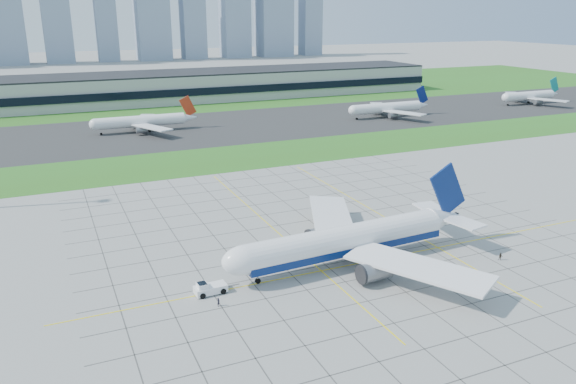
# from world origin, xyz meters

# --- Properties ---
(ground) EXTENTS (1400.00, 1400.00, 0.00)m
(ground) POSITION_xyz_m (0.00, 0.00, 0.00)
(ground) COLOR #9A9A94
(ground) RESTS_ON ground
(grass_median) EXTENTS (700.00, 35.00, 0.04)m
(grass_median) POSITION_xyz_m (0.00, 90.00, 0.02)
(grass_median) COLOR #30631C
(grass_median) RESTS_ON ground
(asphalt_taxiway) EXTENTS (700.00, 75.00, 0.04)m
(asphalt_taxiway) POSITION_xyz_m (0.00, 145.00, 0.03)
(asphalt_taxiway) COLOR #383838
(asphalt_taxiway) RESTS_ON ground
(grass_far) EXTENTS (700.00, 145.00, 0.04)m
(grass_far) POSITION_xyz_m (0.00, 255.00, 0.02)
(grass_far) COLOR #30631C
(grass_far) RESTS_ON ground
(apron_markings) EXTENTS (120.00, 130.00, 0.03)m
(apron_markings) POSITION_xyz_m (0.43, 11.09, 0.02)
(apron_markings) COLOR #474744
(apron_markings) RESTS_ON ground
(terminal) EXTENTS (260.00, 43.00, 15.80)m
(terminal) POSITION_xyz_m (40.00, 229.87, 7.89)
(terminal) COLOR #B7B7B2
(terminal) RESTS_ON ground
(city_skyline) EXTENTS (523.00, 32.40, 160.00)m
(city_skyline) POSITION_xyz_m (-8.71, 520.00, 59.09)
(city_skyline) COLOR #8090A8
(city_skyline) RESTS_ON ground
(airliner) EXTENTS (56.72, 57.36, 17.84)m
(airliner) POSITION_xyz_m (-3.56, -0.86, 4.88)
(airliner) COLOR white
(airliner) RESTS_ON ground
(pushback_tug) EXTENTS (8.46, 3.22, 2.34)m
(pushback_tug) POSITION_xyz_m (-32.59, -2.12, 1.04)
(pushback_tug) COLOR white
(pushback_tug) RESTS_ON ground
(crew_near) EXTENTS (0.68, 0.69, 1.61)m
(crew_near) POSITION_xyz_m (-32.37, -7.17, 0.80)
(crew_near) COLOR black
(crew_near) RESTS_ON ground
(crew_far) EXTENTS (1.00, 1.00, 1.63)m
(crew_far) POSITION_xyz_m (25.50, -12.37, 0.82)
(crew_far) COLOR black
(crew_far) RESTS_ON ground
(distant_jet_1) EXTENTS (42.40, 42.66, 14.08)m
(distant_jet_1) POSITION_xyz_m (-17.90, 147.81, 4.49)
(distant_jet_1) COLOR white
(distant_jet_1) RESTS_ON ground
(distant_jet_2) EXTENTS (42.16, 42.66, 14.08)m
(distant_jet_2) POSITION_xyz_m (95.69, 135.31, 4.49)
(distant_jet_2) COLOR white
(distant_jet_2) RESTS_ON ground
(distant_jet_3) EXTENTS (37.98, 42.66, 14.08)m
(distant_jet_3) POSITION_xyz_m (189.43, 138.01, 4.49)
(distant_jet_3) COLOR white
(distant_jet_3) RESTS_ON ground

